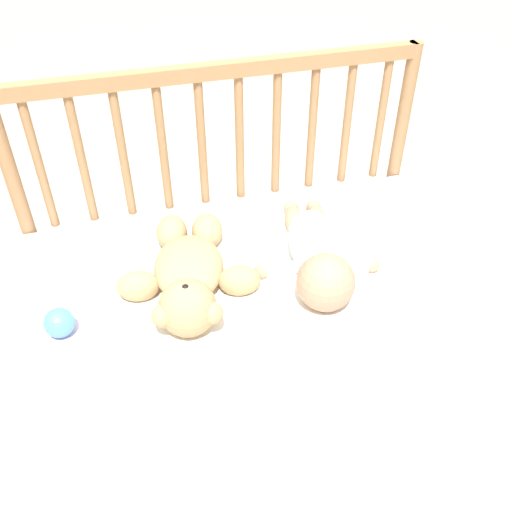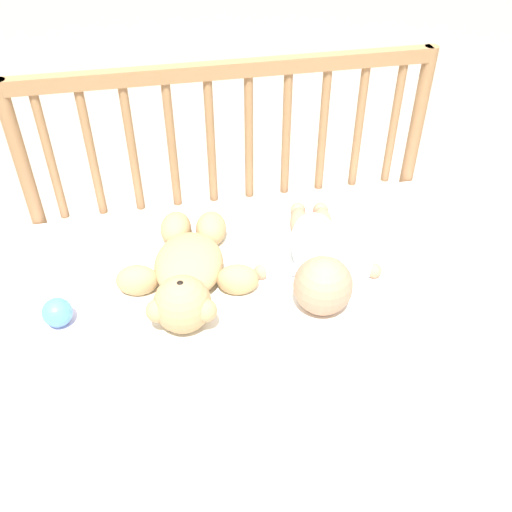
% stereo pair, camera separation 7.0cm
% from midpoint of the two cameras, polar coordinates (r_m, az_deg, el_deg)
% --- Properties ---
extents(ground_plane, '(12.00, 12.00, 0.00)m').
position_cam_midpoint_polar(ground_plane, '(1.70, 1.31, -15.15)').
color(ground_plane, tan).
extents(crib_mattress, '(1.06, 0.64, 0.51)m').
position_cam_midpoint_polar(crib_mattress, '(1.50, 1.46, -9.57)').
color(crib_mattress, silver).
rests_on(crib_mattress, ground_plane).
extents(crib_rail, '(1.06, 0.04, 0.89)m').
position_cam_midpoint_polar(crib_rail, '(1.52, -1.20, 9.31)').
color(crib_rail, '#997047').
rests_on(crib_rail, ground_plane).
extents(blanket, '(0.80, 0.52, 0.01)m').
position_cam_midpoint_polar(blanket, '(1.34, 1.54, -1.17)').
color(blanket, white).
rests_on(blanket, crib_mattress).
extents(teddy_bear, '(0.32, 0.41, 0.12)m').
position_cam_midpoint_polar(teddy_bear, '(1.27, -5.27, -1.51)').
color(teddy_bear, tan).
rests_on(teddy_bear, crib_mattress).
extents(baby, '(0.31, 0.42, 0.13)m').
position_cam_midpoint_polar(baby, '(1.31, 7.73, -0.18)').
color(baby, white).
rests_on(baby, crib_mattress).
extents(toy_ball, '(0.06, 0.06, 0.06)m').
position_cam_midpoint_polar(toy_ball, '(1.25, -17.74, -5.44)').
color(toy_ball, '#4C8CDB').
rests_on(toy_ball, crib_mattress).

